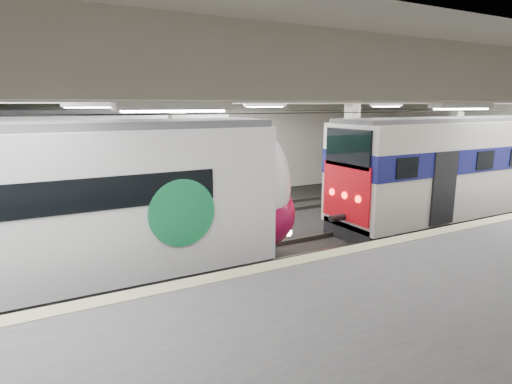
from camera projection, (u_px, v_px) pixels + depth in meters
station_hall at (328, 164)px, 12.62m from camera, size 36.00×24.00×5.75m
modern_emu at (78, 211)px, 11.14m from camera, size 14.18×2.93×4.56m
older_rer at (466, 167)px, 18.48m from camera, size 13.49×2.98×4.45m
far_train at (22, 176)px, 15.24m from camera, size 15.34×3.88×4.80m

